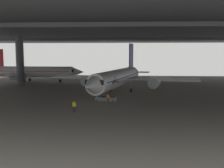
{
  "coord_description": "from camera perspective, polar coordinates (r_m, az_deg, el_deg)",
  "views": [
    {
      "loc": [
        2.9,
        -52.14,
        8.62
      ],
      "look_at": [
        -0.1,
        1.6,
        2.56
      ],
      "focal_mm": 42.16,
      "sensor_mm": 36.0,
      "label": 1
    }
  ],
  "objects": [
    {
      "name": "ground_plane",
      "position": [
        52.92,
        0.01,
        -2.95
      ],
      "size": [
        110.0,
        110.0,
        0.0
      ],
      "primitive_type": "plane",
      "color": "gray"
    },
    {
      "name": "hangar_structure",
      "position": [
        66.2,
        0.58,
        11.25
      ],
      "size": [
        121.0,
        99.0,
        14.83
      ],
      "color": "#4C4F54",
      "rests_on": "ground_plane"
    },
    {
      "name": "airplane_main",
      "position": [
        58.56,
        1.36,
        1.36
      ],
      "size": [
        35.61,
        36.21,
        11.46
      ],
      "color": "white",
      "rests_on": "ground_plane"
    },
    {
      "name": "boarding_stairs",
      "position": [
        49.1,
        -1.21,
        -2.82
      ],
      "size": [
        4.41,
        2.38,
        4.66
      ],
      "color": "slate",
      "rests_on": "ground_plane"
    },
    {
      "name": "crew_worker_near_nose",
      "position": [
        39.78,
        -8.19,
        -4.66
      ],
      "size": [
        0.52,
        0.33,
        1.77
      ],
      "color": "#232838",
      "rests_on": "ground_plane"
    },
    {
      "name": "crew_worker_by_stairs",
      "position": [
        47.54,
        -0.84,
        -2.93
      ],
      "size": [
        0.54,
        0.29,
        1.58
      ],
      "color": "#232838",
      "rests_on": "ground_plane"
    },
    {
      "name": "airplane_distant",
      "position": [
        86.15,
        -16.88,
        2.56
      ],
      "size": [
        32.2,
        30.99,
        10.29
      ],
      "color": "white",
      "rests_on": "ground_plane"
    },
    {
      "name": "baggage_tug",
      "position": [
        65.81,
        9.05,
        -0.72
      ],
      "size": [
        1.74,
        2.43,
        0.9
      ],
      "color": "yellow",
      "rests_on": "ground_plane"
    }
  ]
}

